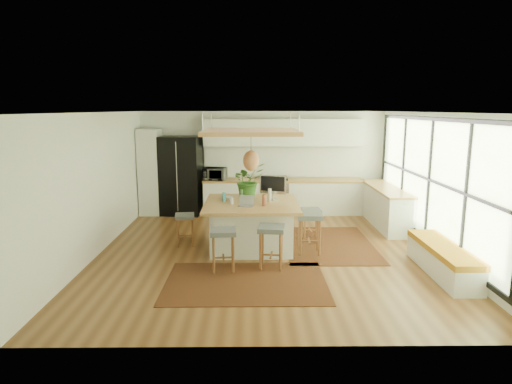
{
  "coord_description": "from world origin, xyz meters",
  "views": [
    {
      "loc": [
        -0.29,
        -8.24,
        2.77
      ],
      "look_at": [
        -0.2,
        0.5,
        1.1
      ],
      "focal_mm": 30.73,
      "sensor_mm": 36.0,
      "label": 1
    }
  ],
  "objects_px": {
    "stool_near_right": "(271,248)",
    "stool_right_back": "(311,224)",
    "fridge": "(182,179)",
    "stool_near_left": "(223,251)",
    "laptop": "(246,200)",
    "monitor": "(273,187)",
    "microwave": "(215,172)",
    "island": "(251,225)",
    "stool_right_front": "(309,236)",
    "stool_left_side": "(185,228)",
    "island_plant": "(248,184)"
  },
  "relations": [
    {
      "from": "island",
      "to": "island_plant",
      "type": "xyz_separation_m",
      "value": [
        -0.07,
        0.5,
        0.75
      ]
    },
    {
      "from": "stool_near_left",
      "to": "island_plant",
      "type": "height_order",
      "value": "island_plant"
    },
    {
      "from": "fridge",
      "to": "stool_left_side",
      "type": "distance_m",
      "value": 2.86
    },
    {
      "from": "island",
      "to": "stool_near_right",
      "type": "distance_m",
      "value": 1.23
    },
    {
      "from": "stool_right_front",
      "to": "island_plant",
      "type": "xyz_separation_m",
      "value": [
        -1.19,
        0.9,
        0.86
      ]
    },
    {
      "from": "fridge",
      "to": "stool_right_front",
      "type": "height_order",
      "value": "fridge"
    },
    {
      "from": "stool_right_front",
      "to": "laptop",
      "type": "distance_m",
      "value": 1.41
    },
    {
      "from": "microwave",
      "to": "stool_left_side",
      "type": "bearing_deg",
      "value": -87.15
    },
    {
      "from": "stool_near_right",
      "to": "fridge",
      "type": "bearing_deg",
      "value": 118.22
    },
    {
      "from": "stool_right_front",
      "to": "microwave",
      "type": "xyz_separation_m",
      "value": [
        -2.07,
        3.27,
        0.76
      ]
    },
    {
      "from": "monitor",
      "to": "fridge",
      "type": "bearing_deg",
      "value": 150.12
    },
    {
      "from": "stool_near_right",
      "to": "monitor",
      "type": "height_order",
      "value": "monitor"
    },
    {
      "from": "fridge",
      "to": "stool_left_side",
      "type": "bearing_deg",
      "value": -72.57
    },
    {
      "from": "fridge",
      "to": "island",
      "type": "bearing_deg",
      "value": -50.11
    },
    {
      "from": "fridge",
      "to": "stool_near_left",
      "type": "xyz_separation_m",
      "value": [
        1.36,
        -4.2,
        -0.57
      ]
    },
    {
      "from": "stool_near_right",
      "to": "microwave",
      "type": "xyz_separation_m",
      "value": [
        -1.3,
        4.04,
        0.76
      ]
    },
    {
      "from": "stool_near_right",
      "to": "monitor",
      "type": "distance_m",
      "value": 1.64
    },
    {
      "from": "fridge",
      "to": "microwave",
      "type": "bearing_deg",
      "value": 4.69
    },
    {
      "from": "fridge",
      "to": "stool_near_left",
      "type": "bearing_deg",
      "value": -64.56
    },
    {
      "from": "island",
      "to": "laptop",
      "type": "distance_m",
      "value": 0.69
    },
    {
      "from": "fridge",
      "to": "stool_near_left",
      "type": "height_order",
      "value": "fridge"
    },
    {
      "from": "monitor",
      "to": "stool_right_front",
      "type": "bearing_deg",
      "value": -23.16
    },
    {
      "from": "stool_right_front",
      "to": "monitor",
      "type": "xyz_separation_m",
      "value": [
        -0.68,
        0.63,
        0.83
      ]
    },
    {
      "from": "stool_near_right",
      "to": "stool_right_back",
      "type": "relative_size",
      "value": 1.13
    },
    {
      "from": "stool_left_side",
      "to": "island_plant",
      "type": "bearing_deg",
      "value": 15.27
    },
    {
      "from": "stool_near_left",
      "to": "fridge",
      "type": "bearing_deg",
      "value": 107.89
    },
    {
      "from": "laptop",
      "to": "island_plant",
      "type": "relative_size",
      "value": 0.41
    },
    {
      "from": "stool_right_back",
      "to": "monitor",
      "type": "distance_m",
      "value": 1.2
    },
    {
      "from": "fridge",
      "to": "stool_right_front",
      "type": "relative_size",
      "value": 2.59
    },
    {
      "from": "fridge",
      "to": "stool_right_front",
      "type": "xyz_separation_m",
      "value": [
        2.96,
        -3.31,
        -0.57
      ]
    },
    {
      "from": "stool_left_side",
      "to": "laptop",
      "type": "distance_m",
      "value": 1.52
    },
    {
      "from": "island",
      "to": "stool_left_side",
      "type": "xyz_separation_m",
      "value": [
        -1.36,
        0.15,
        -0.11
      ]
    },
    {
      "from": "fridge",
      "to": "island_plant",
      "type": "bearing_deg",
      "value": -46.09
    },
    {
      "from": "stool_near_left",
      "to": "island",
      "type": "bearing_deg",
      "value": 69.27
    },
    {
      "from": "monitor",
      "to": "microwave",
      "type": "xyz_separation_m",
      "value": [
        -1.39,
        2.63,
        -0.07
      ]
    },
    {
      "from": "laptop",
      "to": "stool_right_front",
      "type": "bearing_deg",
      "value": 11.39
    },
    {
      "from": "stool_near_left",
      "to": "stool_right_front",
      "type": "relative_size",
      "value": 0.92
    },
    {
      "from": "monitor",
      "to": "laptop",
      "type": "bearing_deg",
      "value": -113.72
    },
    {
      "from": "laptop",
      "to": "monitor",
      "type": "relative_size",
      "value": 0.55
    },
    {
      "from": "stool_right_back",
      "to": "laptop",
      "type": "xyz_separation_m",
      "value": [
        -1.37,
        -0.85,
        0.7
      ]
    },
    {
      "from": "stool_near_right",
      "to": "stool_right_back",
      "type": "height_order",
      "value": "stool_near_right"
    },
    {
      "from": "island",
      "to": "stool_near_right",
      "type": "xyz_separation_m",
      "value": [
        0.35,
        -1.17,
        -0.11
      ]
    },
    {
      "from": "monitor",
      "to": "stool_left_side",
      "type": "bearing_deg",
      "value": -157.58
    },
    {
      "from": "island",
      "to": "microwave",
      "type": "xyz_separation_m",
      "value": [
        -0.96,
        2.87,
        0.65
      ]
    },
    {
      "from": "laptop",
      "to": "monitor",
      "type": "height_order",
      "value": "monitor"
    },
    {
      "from": "stool_right_front",
      "to": "stool_left_side",
      "type": "relative_size",
      "value": 1.23
    },
    {
      "from": "stool_right_front",
      "to": "microwave",
      "type": "bearing_deg",
      "value": 122.43
    },
    {
      "from": "island",
      "to": "monitor",
      "type": "bearing_deg",
      "value": 28.02
    },
    {
      "from": "island",
      "to": "monitor",
      "type": "height_order",
      "value": "monitor"
    },
    {
      "from": "fridge",
      "to": "stool_right_back",
      "type": "bearing_deg",
      "value": -30.22
    }
  ]
}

